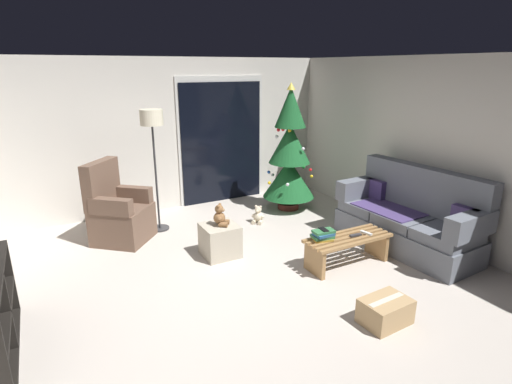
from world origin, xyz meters
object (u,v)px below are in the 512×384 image
Objects in this scene: remote_white at (366,233)px; armchair at (119,213)px; remote_graphite at (356,235)px; book_stack at (323,235)px; cardboard_box_taped_mid_floor at (385,311)px; cell_phone at (324,229)px; floor_lamp at (152,129)px; teddy_bear_cream_by_tree at (258,215)px; coffee_table at (347,246)px; christmas_tree at (289,156)px; ottoman at (220,240)px; couch at (409,219)px; teddy_bear_chestnut at (220,216)px.

remote_white is 0.14× the size of armchair.
remote_white is 0.16m from remote_graphite.
book_stack reaches higher than cardboard_box_taped_mid_floor.
remote_white is at bearing -89.12° from remote_graphite.
armchair is at bearing 141.54° from cell_phone.
cell_phone is at bearing 36.33° from book_stack.
cell_phone is 1.25m from cardboard_box_taped_mid_floor.
cell_phone is at bearing -56.85° from floor_lamp.
remote_white is 1.89m from teddy_bear_cream_by_tree.
coffee_table is 2.25m from christmas_tree.
remote_white is (0.25, -0.04, 0.13)m from coffee_table.
remote_white is 0.35× the size of ottoman.
book_stack is 0.96× the size of teddy_bear_cream_by_tree.
ottoman is (-0.94, 0.91, -0.23)m from book_stack.
coffee_table is (-1.07, -0.03, -0.15)m from couch.
coffee_table is 0.29m from remote_white.
remote_graphite is 1.69m from teddy_bear_chestnut.
book_stack is 1.71m from teddy_bear_cream_by_tree.
cell_phone is 1.34m from ottoman.
armchair is at bearing 170.37° from teddy_bear_cream_by_tree.
couch is 6.94× the size of teddy_bear_chestnut.
christmas_tree is at bearing 32.25° from ottoman.
book_stack reaches higher than remote_graphite.
armchair is 1.54m from teddy_bear_chestnut.
remote_white is 1.31m from cardboard_box_taped_mid_floor.
floor_lamp is 6.25× the size of teddy_bear_cream_by_tree.
book_stack is at bearing -112.06° from christmas_tree.
coffee_table is at bearing 66.94° from cardboard_box_taped_mid_floor.
remote_white and remote_graphite have the same top height.
teddy_bear_chestnut is (0.01, -0.01, 0.33)m from ottoman.
book_stack is 0.15× the size of floor_lamp.
remote_white is 0.55× the size of teddy_bear_cream_by_tree.
remote_graphite is 0.09× the size of floor_lamp.
ottoman is (-1.76, -1.11, -0.72)m from christmas_tree.
book_stack is at bearing 157.48° from remote_white.
remote_white is at bearing -39.69° from armchair.
cell_phone is 0.50× the size of teddy_bear_chestnut.
christmas_tree is 2.85m from armchair.
remote_white is at bearing -48.91° from floor_lamp.
cardboard_box_taped_mid_floor is at bearing -96.78° from book_stack.
cell_phone is (-1.39, 0.05, 0.10)m from couch.
christmas_tree is (-0.58, 2.07, 0.53)m from couch.
cardboard_box_taped_mid_floor is (-0.96, -3.19, -0.81)m from christmas_tree.
remote_graphite is at bearing -15.07° from coffee_table.
armchair is at bearing 133.08° from ottoman.
couch is at bearing -82.54° from remote_graphite.
couch reaches higher than teddy_bear_chestnut.
remote_graphite is (-0.16, 0.01, 0.00)m from remote_white.
teddy_bear_cream_by_tree is 2.86m from cardboard_box_taped_mid_floor.
armchair reaches higher than remote_white.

